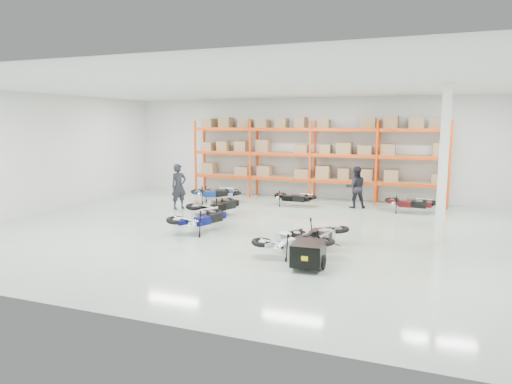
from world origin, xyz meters
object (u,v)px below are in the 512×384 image
at_px(moto_back_a, 214,190).
at_px(person_left, 179,186).
at_px(moto_blue_centre, 200,214).
at_px(moto_silver_left, 286,236).
at_px(moto_black_far_left, 216,202).
at_px(moto_touring_right, 323,231).
at_px(moto_back_d, 410,200).
at_px(moto_back_c, 293,195).
at_px(moto_back_b, 220,191).
at_px(person_back, 356,187).
at_px(trailer, 308,254).

bearing_deg(moto_back_a, person_left, 134.92).
height_order(moto_back_a, person_left, person_left).
bearing_deg(moto_blue_centre, moto_silver_left, 174.34).
xyz_separation_m(moto_black_far_left, moto_back_a, (-1.44, 2.86, -0.05)).
relative_size(moto_blue_centre, moto_black_far_left, 0.97).
xyz_separation_m(moto_touring_right, moto_back_d, (1.96, 6.31, -0.04)).
bearing_deg(moto_touring_right, moto_back_c, 117.31).
bearing_deg(moto_back_b, person_back, -70.96).
relative_size(moto_back_a, moto_back_d, 1.08).
xyz_separation_m(moto_black_far_left, moto_back_b, (-1.32, 3.18, -0.11)).
xyz_separation_m(moto_back_b, person_back, (5.73, 0.56, 0.36)).
bearing_deg(trailer, moto_touring_right, 87.16).
bearing_deg(person_left, moto_back_c, -31.09).
xyz_separation_m(moto_touring_right, trailer, (-0.00, -1.60, -0.17)).
bearing_deg(person_left, moto_back_a, 10.30).
distance_m(moto_black_far_left, trailer, 6.39).
relative_size(moto_black_far_left, trailer, 1.29).
bearing_deg(moto_back_b, moto_back_c, -76.33).
distance_m(moto_blue_centre, moto_back_c, 5.52).
bearing_deg(moto_silver_left, moto_blue_centre, 1.27).
distance_m(moto_touring_right, trailer, 1.61).
xyz_separation_m(trailer, moto_back_b, (-5.87, 7.66, 0.11)).
relative_size(moto_silver_left, person_back, 0.97).
bearing_deg(moto_touring_right, trailer, -85.67).
height_order(moto_touring_right, moto_back_a, moto_back_a).
bearing_deg(person_back, trailer, 73.80).
xyz_separation_m(moto_silver_left, moto_black_far_left, (-3.71, 3.54, 0.10)).
xyz_separation_m(moto_back_a, moto_back_c, (3.42, 0.33, -0.06)).
bearing_deg(person_left, trailer, -97.90).
distance_m(moto_blue_centre, moto_touring_right, 4.15).
relative_size(moto_blue_centre, moto_back_c, 1.19).
xyz_separation_m(trailer, moto_back_c, (-2.58, 7.67, 0.11)).
relative_size(moto_back_a, moto_back_b, 1.12).
height_order(moto_back_b, moto_back_c, moto_back_b).
xyz_separation_m(moto_back_c, moto_back_d, (4.54, 0.23, 0.02)).
relative_size(trailer, person_back, 0.90).
bearing_deg(trailer, moto_silver_left, 129.16).
height_order(moto_back_d, person_back, person_back).
relative_size(moto_blue_centre, moto_back_a, 1.06).
relative_size(moto_back_d, person_back, 0.98).
height_order(moto_blue_centre, moto_back_d, moto_blue_centre).
distance_m(moto_back_b, person_back, 5.77).
xyz_separation_m(moto_back_d, person_left, (-8.66, -2.34, 0.40)).
distance_m(moto_silver_left, moto_black_far_left, 5.13).
relative_size(moto_blue_centre, trailer, 1.24).
xyz_separation_m(moto_black_far_left, moto_back_d, (6.52, 3.42, -0.09)).
relative_size(moto_touring_right, trailer, 1.18).
relative_size(moto_touring_right, moto_back_a, 1.00).
bearing_deg(moto_back_a, moto_touring_right, -157.34).
distance_m(moto_silver_left, moto_touring_right, 1.07).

